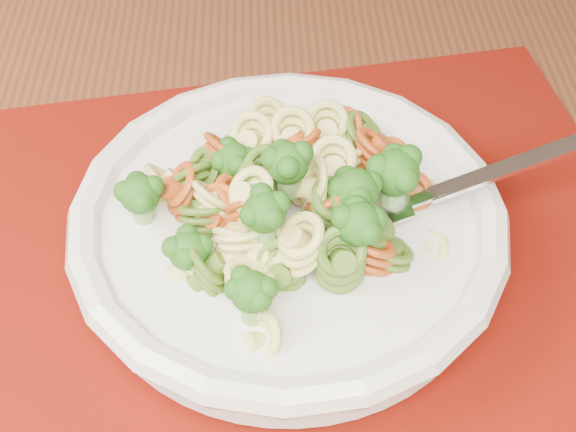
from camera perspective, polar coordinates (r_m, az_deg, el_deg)
name	(u,v)px	position (r m, az deg, el deg)	size (l,w,h in m)	color
dining_table	(261,265)	(0.62, -1.94, -3.48)	(1.75, 1.36, 0.78)	#512A17
placemat	(295,252)	(0.50, 0.47, -2.59)	(0.45, 0.35, 0.00)	#600704
pasta_bowl	(288,227)	(0.48, 0.00, -0.82)	(0.26, 0.26, 0.05)	beige
pasta_broccoli_heap	(288,209)	(0.47, 0.00, 0.49)	(0.22, 0.22, 0.06)	tan
fork	(390,210)	(0.47, 7.24, 0.42)	(0.19, 0.02, 0.01)	silver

